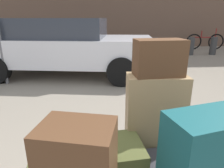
% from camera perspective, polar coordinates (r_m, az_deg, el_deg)
% --- Properties ---
extents(suitcase_tan_rear_left, '(0.42, 0.22, 0.72)m').
position_cam_1_polar(suitcase_tan_rear_left, '(1.52, 12.02, -10.65)').
color(suitcase_tan_rear_left, '#9E7F56').
rests_on(suitcase_tan_rear_left, luggage_cart).
extents(duffel_bag_brown_topmost_pile, '(0.33, 0.19, 0.24)m').
position_cam_1_polar(duffel_bag_brown_topmost_pile, '(1.35, 13.38, 7.36)').
color(duffel_bag_brown_topmost_pile, '#51331E').
rests_on(duffel_bag_brown_topmost_pile, suitcase_tan_rear_left).
extents(parked_car, '(4.52, 2.41, 1.42)m').
position_cam_1_polar(parked_car, '(5.29, -13.54, 10.79)').
color(parked_car, silver).
rests_on(parked_car, ground_plane).
extents(bicycle_leaning, '(1.76, 0.20, 0.96)m').
position_cam_1_polar(bicycle_leaning, '(10.43, 25.19, 11.03)').
color(bicycle_leaning, black).
rests_on(bicycle_leaning, ground_plane).
extents(bollard_kerb_near, '(0.25, 0.25, 0.70)m').
position_cam_1_polar(bollard_kerb_near, '(8.09, 12.11, 10.48)').
color(bollard_kerb_near, '#383838').
rests_on(bollard_kerb_near, ground_plane).
extents(bollard_kerb_mid, '(0.25, 0.25, 0.70)m').
position_cam_1_polar(bollard_kerb_mid, '(8.62, 21.76, 10.07)').
color(bollard_kerb_mid, '#383838').
rests_on(bollard_kerb_mid, ground_plane).
extents(bollard_kerb_far, '(0.25, 0.25, 0.70)m').
position_cam_1_polar(bollard_kerb_far, '(9.07, 27.14, 9.72)').
color(bollard_kerb_far, '#383838').
rests_on(bollard_kerb_far, ground_plane).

